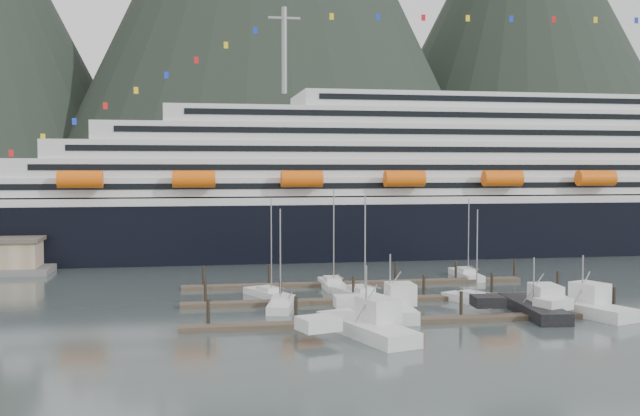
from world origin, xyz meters
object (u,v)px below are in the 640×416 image
(trawler_a, at_px, (365,326))
(trawler_d, at_px, (581,306))
(sailboat_a, at_px, (281,305))
(sailboat_c, at_px, (361,296))
(cruise_ship, at_px, (485,190))
(sailboat_b, at_px, (268,294))
(sailboat_f, at_px, (332,285))
(trawler_b, at_px, (389,307))
(trawler_c, at_px, (532,306))
(sailboat_g, at_px, (466,275))
(sailboat_h, at_px, (472,300))

(trawler_a, relative_size, trawler_d, 1.12)
(sailboat_a, bearing_deg, sailboat_c, -55.74)
(cruise_ship, relative_size, trawler_a, 14.75)
(sailboat_a, height_order, sailboat_b, sailboat_b)
(sailboat_b, relative_size, trawler_a, 0.91)
(sailboat_b, bearing_deg, cruise_ship, -71.02)
(sailboat_b, bearing_deg, sailboat_f, -84.37)
(trawler_b, bearing_deg, trawler_c, -94.96)
(sailboat_b, bearing_deg, sailboat_g, -94.18)
(sailboat_b, relative_size, sailboat_f, 0.92)
(trawler_a, height_order, trawler_b, trawler_a)
(trawler_a, height_order, trawler_d, trawler_a)
(cruise_ship, distance_m, sailboat_f, 57.75)
(sailboat_g, distance_m, trawler_b, 31.92)
(sailboat_h, bearing_deg, trawler_b, 91.84)
(cruise_ship, height_order, trawler_b, cruise_ship)
(cruise_ship, relative_size, trawler_b, 17.92)
(trawler_a, bearing_deg, sailboat_g, -51.69)
(sailboat_f, height_order, sailboat_h, sailboat_f)
(sailboat_b, relative_size, sailboat_h, 1.10)
(cruise_ship, distance_m, trawler_a, 81.95)
(sailboat_g, bearing_deg, sailboat_c, 131.27)
(sailboat_c, bearing_deg, trawler_a, 151.69)
(sailboat_a, xyz_separation_m, sailboat_b, (-0.72, 7.87, -0.01))
(cruise_ship, xyz_separation_m, sailboat_f, (-38.78, -41.18, -11.61))
(sailboat_h, distance_m, trawler_d, 12.88)
(sailboat_g, relative_size, trawler_a, 0.86)
(sailboat_c, height_order, sailboat_g, sailboat_c)
(sailboat_h, distance_m, trawler_b, 13.20)
(sailboat_a, bearing_deg, sailboat_g, -44.21)
(cruise_ship, height_order, trawler_d, cruise_ship)
(trawler_c, xyz_separation_m, trawler_d, (5.36, -1.02, 0.02))
(sailboat_h, xyz_separation_m, trawler_c, (4.01, -7.80, 0.49))
(trawler_a, xyz_separation_m, trawler_d, (26.20, 6.18, -0.03))
(sailboat_a, height_order, sailboat_c, sailboat_c)
(cruise_ship, distance_m, sailboat_c, 63.67)
(sailboat_g, distance_m, trawler_c, 28.00)
(sailboat_g, bearing_deg, trawler_d, -172.34)
(trawler_b, bearing_deg, sailboat_c, 6.96)
(trawler_b, relative_size, trawler_c, 0.84)
(trawler_c, bearing_deg, trawler_b, 87.69)
(trawler_d, bearing_deg, sailboat_a, 53.47)
(sailboat_g, bearing_deg, trawler_b, 146.70)
(sailboat_g, height_order, trawler_c, sailboat_g)
(cruise_ship, xyz_separation_m, sailboat_a, (-47.42, -54.64, -11.63))
(sailboat_c, height_order, trawler_a, sailboat_c)
(sailboat_f, distance_m, trawler_d, 32.85)
(sailboat_b, height_order, sailboat_h, sailboat_b)
(cruise_ship, xyz_separation_m, sailboat_b, (-48.15, -46.77, -11.64))
(sailboat_h, bearing_deg, trawler_d, -157.11)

